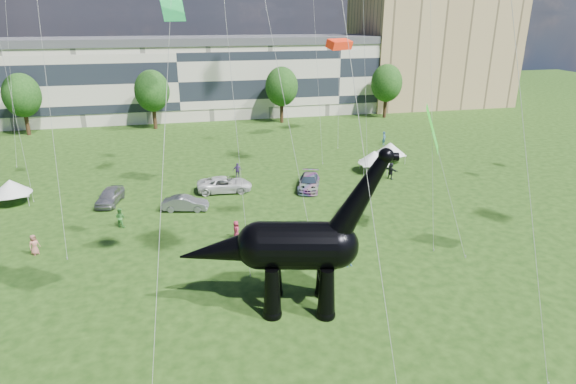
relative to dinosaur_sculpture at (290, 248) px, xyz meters
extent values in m
plane|color=#16330C|center=(2.75, -1.65, -3.92)|extent=(220.00, 220.00, 0.00)
cube|color=beige|center=(-5.25, 60.35, 2.08)|extent=(78.00, 11.00, 12.00)
cube|color=tan|center=(42.75, 63.35, 7.08)|extent=(28.00, 18.00, 22.00)
cylinder|color=#382314|center=(-27.25, 51.35, -2.32)|extent=(0.56, 0.56, 3.20)
ellipsoid|color=#14380F|center=(-27.25, 51.35, 2.40)|extent=(5.20, 5.20, 6.24)
cylinder|color=#382314|center=(-9.25, 51.35, -2.32)|extent=(0.56, 0.56, 3.20)
ellipsoid|color=#14380F|center=(-9.25, 51.35, 2.40)|extent=(5.20, 5.20, 6.24)
cylinder|color=#382314|center=(10.75, 51.35, -2.32)|extent=(0.56, 0.56, 3.20)
ellipsoid|color=#14380F|center=(10.75, 51.35, 2.40)|extent=(5.20, 5.20, 6.24)
cylinder|color=#382314|center=(28.75, 51.35, -2.32)|extent=(0.56, 0.56, 3.20)
ellipsoid|color=#14380F|center=(28.75, 51.35, 2.40)|extent=(5.20, 5.20, 6.24)
cone|color=black|center=(-1.26, -0.88, -2.34)|extent=(1.31, 1.31, 3.15)
sphere|color=black|center=(-1.26, -0.88, -3.73)|extent=(1.16, 1.16, 1.16)
cone|color=black|center=(-0.71, 1.36, -2.34)|extent=(1.31, 1.31, 3.15)
sphere|color=black|center=(-0.71, 1.36, -3.73)|extent=(1.16, 1.16, 1.16)
cone|color=black|center=(1.80, -1.63, -2.34)|extent=(1.31, 1.31, 3.15)
sphere|color=black|center=(1.80, -1.63, -3.73)|extent=(1.16, 1.16, 1.16)
cone|color=black|center=(2.35, 0.62, -2.34)|extent=(1.31, 1.31, 3.15)
sphere|color=black|center=(2.35, 0.62, -3.73)|extent=(1.16, 1.16, 1.16)
cylinder|color=black|center=(0.44, -0.11, 0.18)|extent=(4.96, 3.80, 2.84)
sphere|color=black|center=(-1.70, 0.41, 0.18)|extent=(2.84, 2.84, 2.84)
sphere|color=black|center=(2.58, -0.63, 0.18)|extent=(2.73, 2.73, 2.73)
cone|color=black|center=(3.83, -0.93, 3.22)|extent=(4.22, 2.47, 5.56)
sphere|color=black|center=(5.08, -1.24, 5.63)|extent=(0.88, 0.88, 0.88)
cylinder|color=black|center=(5.38, -1.31, 5.58)|extent=(0.82, 0.62, 0.46)
cone|color=black|center=(-3.81, 0.93, -0.17)|extent=(5.92, 3.46, 3.08)
imported|color=#A6A5AA|center=(-12.57, 20.14, -3.17)|extent=(2.69, 4.68, 1.50)
imported|color=slate|center=(-5.73, 16.86, -3.25)|extent=(4.28, 2.28, 1.34)
imported|color=silver|center=(-1.76, 20.96, -3.16)|extent=(5.58, 2.85, 1.51)
imported|color=#595960|center=(6.67, 19.80, -3.20)|extent=(3.54, 5.37, 1.45)
cube|color=white|center=(15.22, 23.57, -2.90)|extent=(3.31, 3.31, 0.11)
cone|color=white|center=(15.22, 23.57, -2.15)|extent=(4.19, 4.19, 1.39)
cylinder|color=#999999|center=(13.68, 22.57, -3.41)|extent=(0.06, 0.06, 1.02)
cylinder|color=#999999|center=(16.22, 22.03, -3.41)|extent=(0.06, 0.06, 1.02)
cylinder|color=#999999|center=(14.22, 25.12, -3.41)|extent=(0.06, 0.06, 1.02)
cylinder|color=#999999|center=(16.77, 24.57, -3.41)|extent=(0.06, 0.06, 1.02)
cube|color=white|center=(18.44, 26.46, -2.89)|extent=(3.34, 3.34, 0.11)
cone|color=white|center=(18.44, 26.46, -2.14)|extent=(4.23, 4.23, 1.40)
cylinder|color=#999999|center=(17.44, 24.91, -3.40)|extent=(0.06, 0.06, 1.03)
cylinder|color=#999999|center=(20.00, 25.46, -3.40)|extent=(0.06, 0.06, 1.03)
cylinder|color=#999999|center=(16.89, 27.47, -3.40)|extent=(0.06, 0.06, 1.03)
cylinder|color=#999999|center=(19.45, 28.02, -3.40)|extent=(0.06, 0.06, 1.03)
cube|color=silver|center=(-21.39, 22.08, -2.92)|extent=(3.29, 3.29, 0.11)
cone|color=silver|center=(-21.39, 22.08, -2.19)|extent=(4.17, 4.17, 1.37)
cylinder|color=#999999|center=(-19.86, 21.14, -3.42)|extent=(0.05, 0.05, 1.00)
cylinder|color=#999999|center=(-20.45, 23.62, -3.42)|extent=(0.05, 0.05, 1.00)
imported|color=#3F8A37|center=(-11.14, 14.43, -3.08)|extent=(1.02, 0.96, 1.67)
imported|color=#32587D|center=(21.22, 34.37, -3.01)|extent=(0.76, 0.78, 1.81)
imported|color=#462F6B|center=(0.03, 24.82, -3.06)|extent=(1.06, 0.55, 1.73)
imported|color=black|center=(16.07, 20.88, -3.01)|extent=(1.24, 1.75, 1.82)
imported|color=#AF6757|center=(-16.87, 10.73, -3.13)|extent=(0.91, 0.89, 1.58)
imported|color=#992640|center=(-2.02, 9.86, -3.12)|extent=(0.62, 0.85, 1.59)
imported|color=#295998|center=(5.21, 3.77, -3.01)|extent=(0.76, 0.61, 1.82)
imported|color=brown|center=(11.10, 15.09, -3.10)|extent=(1.10, 0.68, 1.63)
cube|color=red|center=(15.98, 39.07, 8.98)|extent=(3.90, 3.09, 1.46)
plane|color=green|center=(-5.67, -0.31, 13.48)|extent=(1.63, 1.56, 1.88)
plane|color=#1C9E18|center=(11.69, 5.69, 5.23)|extent=(2.66, 3.51, 3.21)
camera|label=1|loc=(-5.80, -24.52, 12.92)|focal=30.00mm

